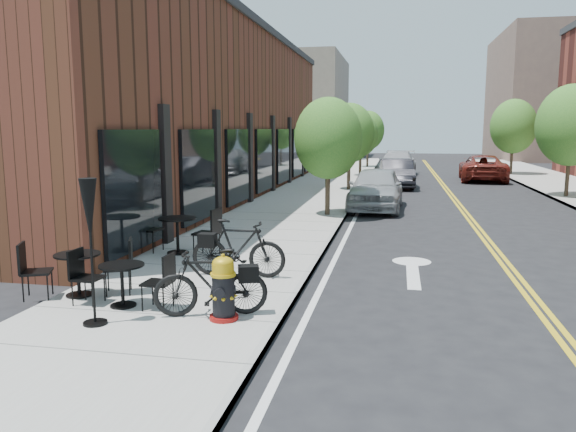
# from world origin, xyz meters

# --- Properties ---
(ground) EXTENTS (120.00, 120.00, 0.00)m
(ground) POSITION_xyz_m (0.00, 0.00, 0.00)
(ground) COLOR black
(ground) RESTS_ON ground
(sidewalk_near) EXTENTS (4.00, 70.00, 0.12)m
(sidewalk_near) POSITION_xyz_m (-2.00, 10.00, 0.06)
(sidewalk_near) COLOR #9E9B93
(sidewalk_near) RESTS_ON ground
(building_near) EXTENTS (5.00, 28.00, 7.00)m
(building_near) POSITION_xyz_m (-6.50, 14.00, 3.50)
(building_near) COLOR #492817
(building_near) RESTS_ON ground
(bg_building_left) EXTENTS (8.00, 14.00, 10.00)m
(bg_building_left) POSITION_xyz_m (-8.00, 48.00, 5.00)
(bg_building_left) COLOR #726656
(bg_building_left) RESTS_ON ground
(bg_building_right) EXTENTS (10.00, 16.00, 12.00)m
(bg_building_right) POSITION_xyz_m (16.00, 50.00, 6.00)
(bg_building_right) COLOR brown
(bg_building_right) RESTS_ON ground
(tree_near_a) EXTENTS (2.20, 2.20, 3.81)m
(tree_near_a) POSITION_xyz_m (-0.60, 9.00, 2.60)
(tree_near_a) COLOR #382B1E
(tree_near_a) RESTS_ON sidewalk_near
(tree_near_b) EXTENTS (2.30, 2.30, 3.98)m
(tree_near_b) POSITION_xyz_m (-0.60, 17.00, 2.71)
(tree_near_b) COLOR #382B1E
(tree_near_b) RESTS_ON sidewalk_near
(tree_near_c) EXTENTS (2.10, 2.10, 3.67)m
(tree_near_c) POSITION_xyz_m (-0.60, 25.00, 2.53)
(tree_near_c) COLOR #382B1E
(tree_near_c) RESTS_ON sidewalk_near
(tree_near_d) EXTENTS (2.40, 2.40, 4.11)m
(tree_near_d) POSITION_xyz_m (-0.60, 33.00, 2.79)
(tree_near_d) COLOR #382B1E
(tree_near_d) RESTS_ON sidewalk_near
(tree_far_b) EXTENTS (2.80, 2.80, 4.62)m
(tree_far_b) POSITION_xyz_m (8.60, 16.00, 3.06)
(tree_far_b) COLOR #382B1E
(tree_far_b) RESTS_ON sidewalk_far
(tree_far_c) EXTENTS (2.80, 2.80, 4.62)m
(tree_far_c) POSITION_xyz_m (8.60, 28.00, 3.06)
(tree_far_c) COLOR #382B1E
(tree_far_c) RESTS_ON sidewalk_far
(fire_hydrant) EXTENTS (0.53, 0.53, 0.99)m
(fire_hydrant) POSITION_xyz_m (-0.83, -1.52, 0.59)
(fire_hydrant) COLOR maroon
(fire_hydrant) RESTS_ON sidewalk_near
(bicycle_left) EXTENTS (1.78, 0.99, 1.03)m
(bicycle_left) POSITION_xyz_m (-1.07, -1.40, 0.63)
(bicycle_left) COLOR black
(bicycle_left) RESTS_ON sidewalk_near
(bicycle_right) EXTENTS (1.84, 0.54, 1.10)m
(bicycle_right) POSITION_xyz_m (-1.30, 0.88, 0.67)
(bicycle_right) COLOR black
(bicycle_right) RESTS_ON sidewalk_near
(bistro_set_a) EXTENTS (1.78, 1.10, 0.95)m
(bistro_set_a) POSITION_xyz_m (-3.60, -0.84, 0.60)
(bistro_set_a) COLOR black
(bistro_set_a) RESTS_ON sidewalk_near
(bistro_set_b) EXTENTS (1.65, 0.73, 0.89)m
(bistro_set_b) POSITION_xyz_m (-2.60, -1.23, 0.57)
(bistro_set_b) COLOR black
(bistro_set_b) RESTS_ON sidewalk_near
(bistro_set_c) EXTENTS (2.01, 0.96, 1.06)m
(bistro_set_c) POSITION_xyz_m (-3.21, 2.57, 0.65)
(bistro_set_c) COLOR black
(bistro_set_c) RESTS_ON sidewalk_near
(patio_umbrella) EXTENTS (0.34, 0.34, 2.12)m
(patio_umbrella) POSITION_xyz_m (-2.60, -2.07, 1.64)
(patio_umbrella) COLOR black
(patio_umbrella) RESTS_ON sidewalk_near
(parked_car_a) EXTENTS (2.00, 4.62, 1.55)m
(parked_car_a) POSITION_xyz_m (0.88, 11.35, 0.78)
(parked_car_a) COLOR #9EA1A6
(parked_car_a) RESTS_ON ground
(parked_car_b) EXTENTS (1.80, 4.43, 1.43)m
(parked_car_b) POSITION_xyz_m (1.60, 19.33, 0.71)
(parked_car_b) COLOR black
(parked_car_b) RESTS_ON ground
(parked_car_c) EXTENTS (2.58, 5.47, 1.54)m
(parked_car_c) POSITION_xyz_m (1.60, 26.56, 0.77)
(parked_car_c) COLOR #AFAEB3
(parked_car_c) RESTS_ON ground
(parked_car_far) EXTENTS (2.77, 5.42, 1.46)m
(parked_car_far) POSITION_xyz_m (6.34, 23.99, 0.73)
(parked_car_far) COLOR maroon
(parked_car_far) RESTS_ON ground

